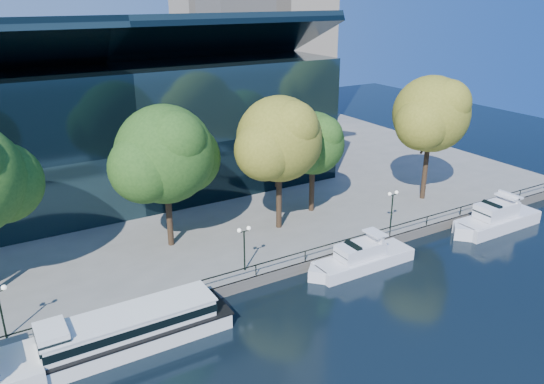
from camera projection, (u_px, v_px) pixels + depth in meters
ground at (276, 303)px, 42.43m from camera, size 160.00×160.00×0.00m
promenade at (137, 173)px, 71.50m from camera, size 90.00×67.08×1.00m
railing at (256, 265)px, 44.36m from camera, size 88.20×0.08×0.99m
convention_building at (109, 125)px, 63.07m from camera, size 50.00×24.57×21.43m
tour_boat at (118, 332)px, 36.58m from camera, size 16.75×3.74×3.18m
cruiser_near at (360, 258)px, 47.60m from camera, size 10.85×2.79×3.14m
cruiser_far at (495, 219)px, 55.40m from camera, size 11.36×3.15×3.71m
tree_2 at (167, 156)px, 47.09m from camera, size 11.05×9.06×13.32m
tree_3 at (281, 141)px, 50.71m from camera, size 10.33×8.47×13.36m
tree_4 at (314, 144)px, 55.41m from camera, size 8.24×6.75×10.88m
tree_5 at (433, 116)px, 58.03m from camera, size 10.49×8.60×14.07m
lamp_1 at (244, 239)px, 44.45m from camera, size 1.26×0.36×4.03m
lamp_2 at (392, 201)px, 52.39m from camera, size 1.26×0.36×4.03m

